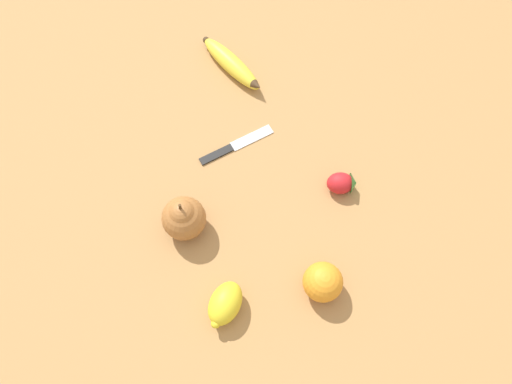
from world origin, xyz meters
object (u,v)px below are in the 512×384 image
(strawberry, at_px, (342,183))
(lemon, at_px, (225,304))
(orange, at_px, (323,282))
(banana, at_px, (232,64))
(pear, at_px, (184,217))
(paring_knife, at_px, (234,146))

(strawberry, height_order, lemon, lemon)
(orange, distance_m, strawberry, 0.20)
(banana, height_order, pear, pear)
(paring_knife, bearing_deg, pear, -55.50)
(strawberry, height_order, paring_knife, strawberry)
(strawberry, bearing_deg, orange, -104.77)
(orange, bearing_deg, lemon, 48.81)
(pear, xyz_separation_m, paring_knife, (0.04, -0.19, -0.04))
(pear, height_order, strawberry, pear)
(lemon, bearing_deg, orange, -131.19)
(orange, relative_size, paring_knife, 0.45)
(banana, relative_size, lemon, 2.15)
(orange, bearing_deg, banana, -34.08)
(banana, bearing_deg, orange, -22.01)
(banana, xyz_separation_m, pear, (-0.16, 0.34, 0.03))
(banana, xyz_separation_m, orange, (-0.43, 0.29, 0.02))
(orange, xyz_separation_m, paring_knife, (0.30, -0.14, -0.03))
(pear, bearing_deg, lemon, 154.00)
(orange, xyz_separation_m, pear, (0.27, 0.05, 0.01))
(banana, height_order, paring_knife, banana)
(paring_knife, bearing_deg, strawberry, 37.07)
(strawberry, bearing_deg, paring_knife, 156.00)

